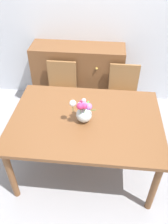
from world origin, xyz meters
TOP-DOWN VIEW (x-y plane):
  - ground_plane at (0.00, 0.00)m, footprint 12.00×12.00m
  - back_wall at (0.00, 1.60)m, footprint 7.00×0.10m
  - dining_table at (0.00, 0.00)m, footprint 1.63×1.18m
  - chair_left at (-0.45, 0.93)m, footprint 0.42×0.42m
  - chair_right at (0.45, 0.93)m, footprint 0.42×0.42m
  - dresser at (-0.25, 1.33)m, footprint 1.40×0.47m
  - flower_vase at (-0.02, -0.04)m, footprint 0.28×0.19m

SIDE VIEW (x-z plane):
  - ground_plane at x=0.00m, z-range 0.00..0.00m
  - dresser at x=-0.25m, z-range 0.00..1.00m
  - chair_left at x=-0.45m, z-range 0.07..0.97m
  - chair_right at x=0.45m, z-range 0.07..0.97m
  - dining_table at x=0.00m, z-range 0.31..1.08m
  - flower_vase at x=-0.02m, z-range 0.76..1.05m
  - back_wall at x=0.00m, z-range 0.00..2.80m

